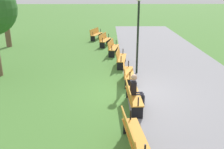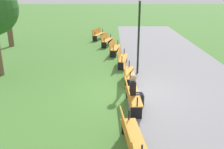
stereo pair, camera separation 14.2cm
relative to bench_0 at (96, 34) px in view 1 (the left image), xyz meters
The scene contains 11 objects.
ground_plane 11.31m from the bench_0, 10.15° to the left, with size 120.00×120.00×0.00m, color #477A33.
path_paving 12.05m from the bench_0, 22.48° to the left, with size 37.16×5.60×0.01m, color gray.
bench_0 is the anchor object (origin of this frame).
bench_1 2.52m from the bench_0, 17.45° to the left, with size 1.83×0.92×0.89m.
bench_2 5.04m from the bench_0, 15.26° to the left, with size 1.83×0.80×0.89m.
bench_3 7.54m from the bench_0, 13.08° to the left, with size 1.81×0.67×0.89m.
bench_4 10.04m from the bench_0, 10.90° to the left, with size 1.78×0.54×0.89m.
bench_5 12.53m from the bench_0, ahead, with size 1.78×0.54×0.89m.
bench_6 14.99m from the bench_0, ahead, with size 1.81×0.67×0.89m.
person_seated 12.42m from the bench_0, ahead, with size 0.33×0.53×1.20m.
lamp_post 9.22m from the bench_0, 16.00° to the left, with size 0.32×0.32×3.79m.
Camera 1 is at (9.20, -0.89, 4.03)m, focal length 39.54 mm.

